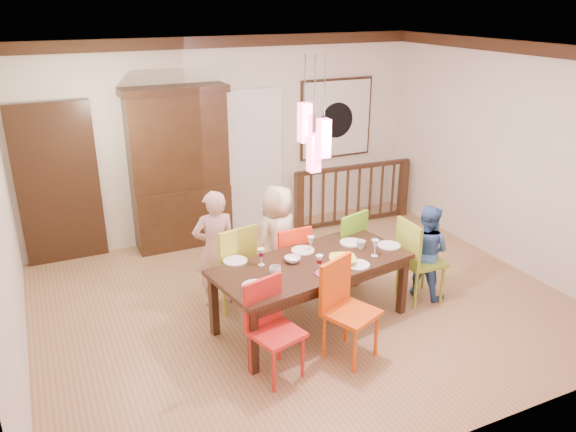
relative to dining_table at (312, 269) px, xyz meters
name	(u,v)px	position (x,y,z in m)	size (l,w,h in m)	color
floor	(303,302)	(0.11, 0.43, -0.67)	(6.00, 6.00, 0.00)	#9A684A
ceiling	(305,50)	(0.11, 0.43, 2.23)	(6.00, 6.00, 0.00)	white
wall_back	(228,139)	(0.11, 2.93, 0.78)	(6.00, 6.00, 0.00)	beige
wall_left	(1,232)	(-2.89, 0.43, 0.78)	(5.00, 5.00, 0.00)	beige
wall_right	(509,156)	(3.11, 0.43, 0.78)	(5.00, 5.00, 0.00)	beige
crown_molding	(305,58)	(0.11, 0.43, 2.15)	(6.00, 5.00, 0.16)	black
panel_door	(59,187)	(-2.29, 2.88, 0.38)	(1.04, 0.07, 2.24)	black
white_doorway	(252,163)	(0.46, 2.90, 0.38)	(0.97, 0.05, 2.22)	silver
painting	(336,119)	(1.91, 2.89, 0.93)	(1.25, 0.06, 1.25)	black
pendant_cluster	(314,137)	(0.00, 0.00, 1.44)	(0.27, 0.21, 1.14)	#E84574
dining_table	(312,269)	(0.00, 0.00, 0.00)	(2.26, 1.30, 0.75)	black
chair_far_left	(229,259)	(-0.67, 0.75, -0.07)	(0.55, 0.55, 1.04)	#C0CE36
chair_far_mid	(288,255)	(0.04, 0.69, -0.13)	(0.43, 0.43, 0.93)	#F62F10
chair_far_right	(341,241)	(0.77, 0.70, -0.10)	(0.56, 0.56, 0.99)	#61A61F
chair_near_left	(276,326)	(-0.73, -0.69, -0.12)	(0.53, 0.53, 0.96)	red
chair_near_mid	(352,305)	(0.07, -0.72, -0.08)	(0.60, 0.60, 1.02)	#DE4F0C
chair_end_right	(422,254)	(1.43, -0.06, -0.09)	(0.47, 0.47, 1.02)	#8DA92C
china_hutch	(180,168)	(-0.69, 2.73, 0.48)	(1.45, 0.46, 2.29)	black
balustrade	(353,193)	(1.97, 2.38, -0.17)	(2.00, 0.16, 0.96)	black
person_far_left	(215,249)	(-0.80, 0.87, 0.03)	(0.51, 0.34, 1.40)	beige
person_far_mid	(278,239)	(0.00, 0.88, 0.00)	(0.65, 0.42, 1.34)	beige
person_end_right	(426,251)	(1.53, 0.00, -0.09)	(0.56, 0.44, 1.15)	#3C65A9
serving_bowl	(343,260)	(0.28, -0.17, 0.12)	(0.29, 0.29, 0.07)	yellow
small_bowl	(293,260)	(-0.19, 0.09, 0.11)	(0.18, 0.18, 0.06)	white
cup_left	(275,271)	(-0.48, -0.11, 0.13)	(0.12, 0.12, 0.10)	silver
cup_right	(361,245)	(0.66, 0.08, 0.13)	(0.10, 0.10, 0.10)	silver
plate_far_left	(235,261)	(-0.74, 0.36, 0.09)	(0.26, 0.26, 0.01)	white
plate_far_mid	(303,250)	(0.04, 0.29, 0.09)	(0.26, 0.26, 0.01)	white
plate_far_right	(351,242)	(0.64, 0.25, 0.09)	(0.26, 0.26, 0.01)	white
plate_near_left	(255,286)	(-0.76, -0.25, 0.09)	(0.26, 0.26, 0.01)	white
plate_near_mid	(357,265)	(0.40, -0.28, 0.09)	(0.26, 0.26, 0.01)	white
plate_end_right	(389,245)	(0.98, 0.00, 0.09)	(0.26, 0.26, 0.01)	white
wine_glass_a	(261,257)	(-0.52, 0.16, 0.18)	(0.08, 0.08, 0.19)	#590C19
wine_glass_b	(311,245)	(0.10, 0.22, 0.18)	(0.08, 0.08, 0.19)	silver
wine_glass_c	(319,264)	(-0.04, -0.24, 0.18)	(0.08, 0.08, 0.19)	#590C19
wine_glass_d	(375,248)	(0.69, -0.15, 0.18)	(0.08, 0.08, 0.19)	silver
napkin	(324,274)	(-0.02, -0.31, 0.09)	(0.18, 0.14, 0.01)	#D83359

